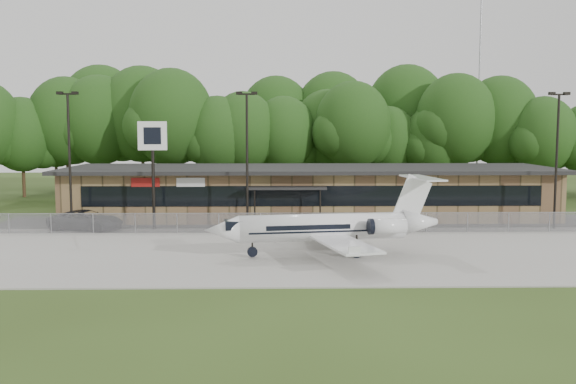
{
  "coord_description": "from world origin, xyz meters",
  "views": [
    {
      "loc": [
        -2.9,
        -30.73,
        7.57
      ],
      "look_at": [
        -2.07,
        12.0,
        3.32
      ],
      "focal_mm": 40.0,
      "sensor_mm": 36.0,
      "label": 1
    }
  ],
  "objects_px": {
    "pole_sign": "(153,147)",
    "suv": "(86,220)",
    "terminal": "(309,191)",
    "business_jet": "(331,228)"
  },
  "relations": [
    {
      "from": "terminal",
      "to": "business_jet",
      "type": "relative_size",
      "value": 2.89
    },
    {
      "from": "terminal",
      "to": "pole_sign",
      "type": "height_order",
      "value": "pole_sign"
    },
    {
      "from": "terminal",
      "to": "pole_sign",
      "type": "distance_m",
      "value": 14.51
    },
    {
      "from": "business_jet",
      "to": "suv",
      "type": "bearing_deg",
      "value": 141.16
    },
    {
      "from": "suv",
      "to": "pole_sign",
      "type": "bearing_deg",
      "value": -76.08
    },
    {
      "from": "pole_sign",
      "to": "suv",
      "type": "bearing_deg",
      "value": 173.25
    },
    {
      "from": "business_jet",
      "to": "pole_sign",
      "type": "xyz_separation_m",
      "value": [
        -12.34,
        10.09,
        4.47
      ]
    },
    {
      "from": "business_jet",
      "to": "pole_sign",
      "type": "distance_m",
      "value": 16.55
    },
    {
      "from": "terminal",
      "to": "suv",
      "type": "relative_size",
      "value": 7.52
    },
    {
      "from": "terminal",
      "to": "pole_sign",
      "type": "relative_size",
      "value": 5.08
    }
  ]
}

